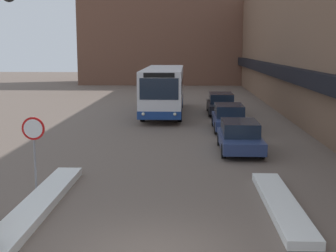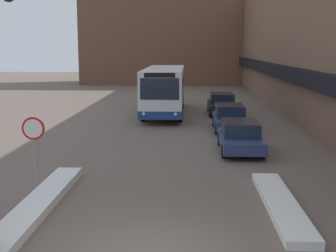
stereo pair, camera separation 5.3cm
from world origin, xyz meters
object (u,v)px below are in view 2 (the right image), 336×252
city_bus (165,89)px  parked_car_middle (230,117)px  parked_car_back (222,103)px  stop_sign (34,137)px  parked_car_front (240,136)px

city_bus → parked_car_middle: bearing=-57.5°
city_bus → parked_car_back: 4.23m
city_bus → parked_car_middle: city_bus is taller
parked_car_back → parked_car_middle: bearing=-90.0°
parked_car_middle → parked_car_back: parked_car_back is taller
city_bus → parked_car_middle: (4.09, -6.41, -1.04)m
stop_sign → city_bus: bearing=79.6°
city_bus → parked_car_back: size_ratio=2.39×
parked_car_middle → stop_sign: stop_sign is taller
parked_car_back → stop_sign: stop_sign is taller
city_bus → parked_car_back: (4.09, 0.27, -1.03)m
parked_car_front → stop_sign: 9.78m
parked_car_front → parked_car_middle: (-0.00, 5.67, 0.04)m
city_bus → stop_sign: (-3.35, -18.32, 0.03)m
parked_car_front → stop_sign: (-7.45, -6.24, 1.10)m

